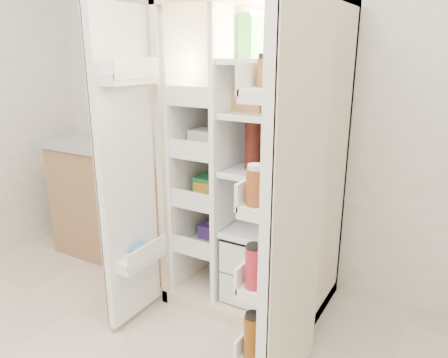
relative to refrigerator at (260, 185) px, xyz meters
The scene contains 5 objects.
wall_back 0.70m from the refrigerator, 88.39° to the left, with size 4.00×0.02×2.70m, color white.
refrigerator is the anchor object (origin of this frame).
freezer_door 0.81m from the refrigerator, 130.47° to the right, with size 0.15×0.40×1.72m.
fridge_door 0.85m from the refrigerator, 56.24° to the right, with size 0.17×0.58×1.72m.
kitchen_counter 1.12m from the refrigerator, behind, with size 1.22×0.65×0.88m.
Camera 1 is at (1.04, -0.59, 1.53)m, focal length 34.00 mm.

